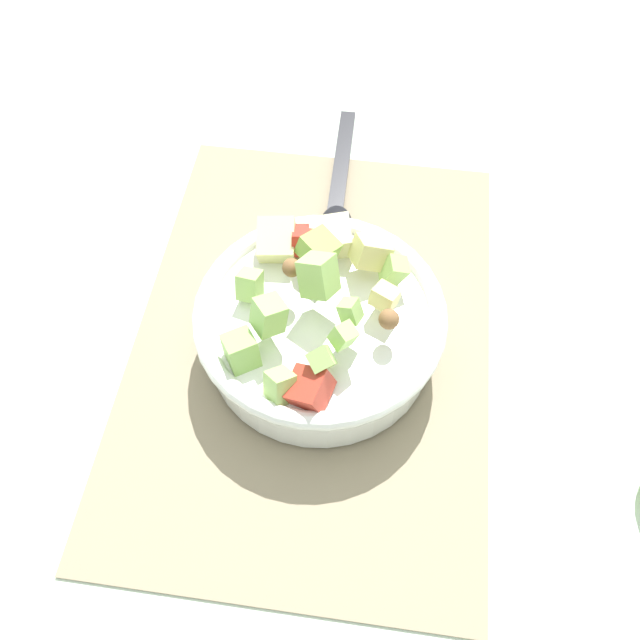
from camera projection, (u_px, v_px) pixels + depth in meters
name	position (u px, v px, depth m)	size (l,w,h in m)	color
ground_plane	(312.00, 339.00, 0.69)	(2.40, 2.40, 0.00)	silver
placemat	(312.00, 338.00, 0.69)	(0.52, 0.35, 0.01)	gray
salad_bowl	(319.00, 323.00, 0.65)	(0.24, 0.24, 0.13)	white
serving_spoon	(340.00, 196.00, 0.79)	(0.22, 0.04, 0.01)	black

